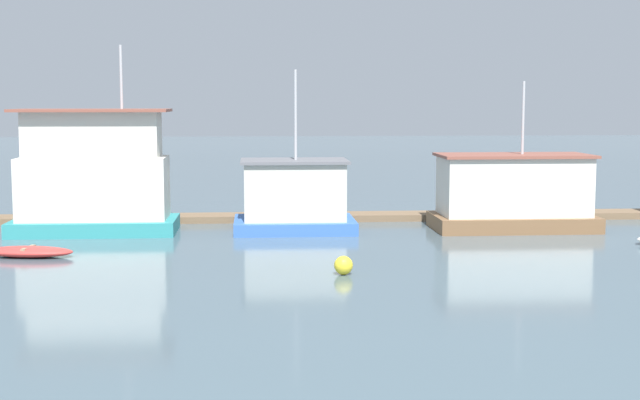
{
  "coord_description": "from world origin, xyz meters",
  "views": [
    {
      "loc": [
        -2.7,
        -37.71,
        5.53
      ],
      "look_at": [
        0.0,
        -1.0,
        1.4
      ],
      "focal_mm": 50.0,
      "sensor_mm": 36.0,
      "label": 1
    }
  ],
  "objects_px": {
    "houseboat_blue": "(294,198)",
    "houseboat_brown": "(513,194)",
    "mooring_post_far_right": "(455,205)",
    "dinghy_red": "(28,252)",
    "buoy_yellow": "(344,265)",
    "houseboat_teal": "(94,178)"
  },
  "relations": [
    {
      "from": "dinghy_red",
      "to": "mooring_post_far_right",
      "type": "bearing_deg",
      "value": 24.65
    },
    {
      "from": "dinghy_red",
      "to": "buoy_yellow",
      "type": "relative_size",
      "value": 5.6
    },
    {
      "from": "houseboat_blue",
      "to": "mooring_post_far_right",
      "type": "bearing_deg",
      "value": 16.27
    },
    {
      "from": "houseboat_teal",
      "to": "buoy_yellow",
      "type": "height_order",
      "value": "houseboat_teal"
    },
    {
      "from": "houseboat_teal",
      "to": "houseboat_brown",
      "type": "bearing_deg",
      "value": -1.07
    },
    {
      "from": "houseboat_teal",
      "to": "buoy_yellow",
      "type": "bearing_deg",
      "value": -45.77
    },
    {
      "from": "houseboat_blue",
      "to": "mooring_post_far_right",
      "type": "height_order",
      "value": "houseboat_blue"
    },
    {
      "from": "dinghy_red",
      "to": "mooring_post_far_right",
      "type": "xyz_separation_m",
      "value": [
        17.15,
        7.87,
        0.59
      ]
    },
    {
      "from": "buoy_yellow",
      "to": "houseboat_brown",
      "type": "bearing_deg",
      "value": 48.77
    },
    {
      "from": "buoy_yellow",
      "to": "houseboat_teal",
      "type": "bearing_deg",
      "value": 134.23
    },
    {
      "from": "houseboat_teal",
      "to": "houseboat_brown",
      "type": "relative_size",
      "value": 1.14
    },
    {
      "from": "dinghy_red",
      "to": "mooring_post_far_right",
      "type": "relative_size",
      "value": 2.18
    },
    {
      "from": "houseboat_brown",
      "to": "buoy_yellow",
      "type": "height_order",
      "value": "houseboat_brown"
    },
    {
      "from": "houseboat_brown",
      "to": "buoy_yellow",
      "type": "xyz_separation_m",
      "value": [
        -8.25,
        -9.41,
        -1.24
      ]
    },
    {
      "from": "houseboat_blue",
      "to": "houseboat_brown",
      "type": "height_order",
      "value": "houseboat_blue"
    },
    {
      "from": "houseboat_teal",
      "to": "mooring_post_far_right",
      "type": "bearing_deg",
      "value": 7.84
    },
    {
      "from": "dinghy_red",
      "to": "buoy_yellow",
      "type": "xyz_separation_m",
      "value": [
        10.84,
        -4.05,
        0.11
      ]
    },
    {
      "from": "mooring_post_far_right",
      "to": "buoy_yellow",
      "type": "bearing_deg",
      "value": -117.91
    },
    {
      "from": "houseboat_brown",
      "to": "dinghy_red",
      "type": "relative_size",
      "value": 2.02
    },
    {
      "from": "houseboat_brown",
      "to": "houseboat_blue",
      "type": "bearing_deg",
      "value": 177.96
    },
    {
      "from": "houseboat_brown",
      "to": "buoy_yellow",
      "type": "bearing_deg",
      "value": -131.23
    },
    {
      "from": "mooring_post_far_right",
      "to": "houseboat_brown",
      "type": "bearing_deg",
      "value": -52.35
    }
  ]
}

